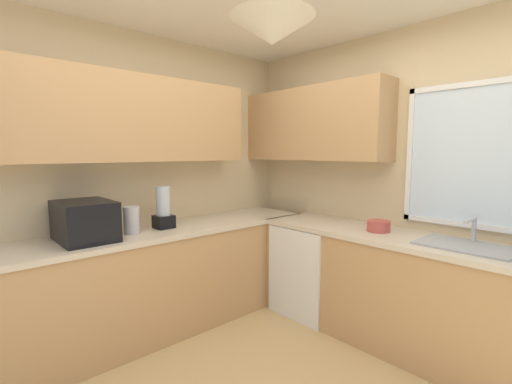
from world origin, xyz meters
TOP-DOWN VIEW (x-y plane):
  - room_shell at (-0.74, 0.51)m, footprint 3.52×3.39m
  - counter_run_left at (-1.39, 0.00)m, footprint 0.65×3.00m
  - counter_run_back at (0.21, 1.32)m, footprint 2.61×0.65m
  - dishwasher at (-0.73, 1.29)m, footprint 0.60×0.60m
  - microwave at (-1.39, -0.54)m, footprint 0.48×0.36m
  - kettle at (-1.37, -0.20)m, footprint 0.12×0.12m
  - sink_assembly at (0.55, 1.33)m, footprint 0.59×0.40m
  - bowl at (-0.09, 1.32)m, footprint 0.18×0.18m
  - blender_appliance at (-1.39, 0.09)m, footprint 0.15×0.15m

SIDE VIEW (x-z plane):
  - dishwasher at x=-0.73m, z-range 0.00..0.84m
  - counter_run_left at x=-1.39m, z-range 0.00..0.88m
  - counter_run_back at x=0.21m, z-range 0.00..0.88m
  - sink_assembly at x=0.55m, z-range 0.80..0.99m
  - bowl at x=-0.09m, z-range 0.88..0.97m
  - kettle at x=-1.37m, z-range 0.88..1.10m
  - microwave at x=-1.39m, z-range 0.88..1.17m
  - blender_appliance at x=-1.39m, z-range 0.87..1.23m
  - room_shell at x=-0.74m, z-range 0.49..3.12m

